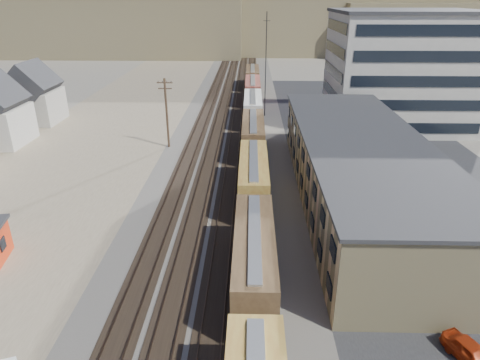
{
  "coord_description": "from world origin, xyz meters",
  "views": [
    {
      "loc": [
        3.43,
        -17.15,
        20.59
      ],
      "look_at": [
        2.4,
        23.28,
        3.0
      ],
      "focal_mm": 32.0,
      "sensor_mm": 36.0,
      "label": 1
    }
  ],
  "objects_px": {
    "parked_car_red": "(472,354)",
    "parked_car_white": "(476,293)",
    "parked_car_blue": "(401,132)",
    "utility_pole_north": "(167,112)",
    "freight_train": "(253,152)"
  },
  "relations": [
    {
      "from": "freight_train",
      "to": "parked_car_blue",
      "type": "xyz_separation_m",
      "value": [
        23.37,
        15.63,
        -2.08
      ]
    },
    {
      "from": "freight_train",
      "to": "parked_car_red",
      "type": "xyz_separation_m",
      "value": [
        13.15,
        -29.98,
        -2.13
      ]
    },
    {
      "from": "utility_pole_north",
      "to": "parked_car_red",
      "type": "height_order",
      "value": "utility_pole_north"
    },
    {
      "from": "freight_train",
      "to": "parked_car_red",
      "type": "relative_size",
      "value": 30.51
    },
    {
      "from": "parked_car_blue",
      "to": "parked_car_red",
      "type": "bearing_deg",
      "value": -143.2
    },
    {
      "from": "utility_pole_north",
      "to": "parked_car_blue",
      "type": "bearing_deg",
      "value": 9.92
    },
    {
      "from": "utility_pole_north",
      "to": "parked_car_blue",
      "type": "relative_size",
      "value": 1.96
    },
    {
      "from": "parked_car_red",
      "to": "parked_car_white",
      "type": "bearing_deg",
      "value": 39.79
    },
    {
      "from": "parked_car_white",
      "to": "parked_car_blue",
      "type": "distance_m",
      "value": 40.43
    },
    {
      "from": "parked_car_red",
      "to": "parked_car_blue",
      "type": "height_order",
      "value": "parked_car_blue"
    },
    {
      "from": "parked_car_red",
      "to": "parked_car_white",
      "type": "xyz_separation_m",
      "value": [
        2.99,
        5.83,
        0.04
      ]
    },
    {
      "from": "utility_pole_north",
      "to": "parked_car_white",
      "type": "bearing_deg",
      "value": -49.71
    },
    {
      "from": "freight_train",
      "to": "parked_car_white",
      "type": "bearing_deg",
      "value": -56.25
    },
    {
      "from": "parked_car_white",
      "to": "parked_car_red",
      "type": "bearing_deg",
      "value": -112.05
    },
    {
      "from": "freight_train",
      "to": "utility_pole_north",
      "type": "distance_m",
      "value": 15.68
    }
  ]
}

